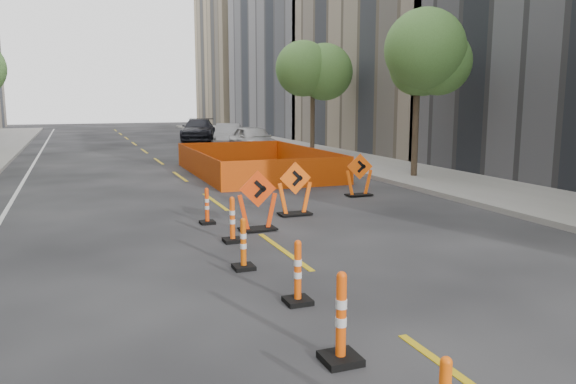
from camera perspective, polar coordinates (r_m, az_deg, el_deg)
name	(u,v)px	position (r m, az deg, el deg)	size (l,w,h in m)	color
ground_plane	(383,322)	(8.19, 9.59, -12.89)	(140.00, 140.00, 0.00)	black
sidewalk_right	(427,177)	(22.76, 13.91, 1.54)	(4.00, 90.00, 0.15)	gray
bld_right_c	(429,35)	(37.02, 14.16, 15.22)	(12.00, 16.00, 14.00)	gray
bld_right_d	(321,19)	(51.63, 3.37, 17.10)	(12.00, 18.00, 20.00)	gray
bld_right_e	(257,57)	(68.55, -3.14, 13.52)	(12.00, 14.00, 16.00)	tan
tree_r_b	(418,60)	(22.26, 13.07, 12.89)	(2.80, 2.80, 5.95)	#382B1E
tree_r_c	(313,72)	(31.08, 2.54, 12.07)	(2.80, 2.80, 5.95)	#382B1E
channelizer_2	(341,317)	(6.77, 5.41, -12.56)	(0.44, 0.44, 1.12)	#EA4D09
channelizer_3	(298,272)	(8.59, 1.00, -8.12)	(0.39, 0.39, 1.00)	#ED4F0A
channelizer_4	(243,244)	(10.32, -4.55, -5.25)	(0.38, 0.38, 0.96)	#DA5409
channelizer_5	(232,219)	(12.26, -5.67, -2.79)	(0.40, 0.40, 1.01)	#FF540A
channelizer_6	(207,206)	(14.14, -8.23, -1.41)	(0.36, 0.36, 0.91)	#FE440A
chevron_sign_left	(258,201)	(13.23, -3.12, -0.90)	(0.96, 0.58, 1.45)	#E63A09
chevron_sign_center	(295,189)	(14.98, 0.70, 0.34)	(0.96, 0.58, 1.45)	#FF590A
chevron_sign_right	(359,175)	(18.11, 7.24, 1.73)	(0.92, 0.55, 1.38)	#FF580A
safety_fence	(255,161)	(23.45, -3.38, 3.12)	(4.89, 8.33, 1.04)	#FF550D
parked_car_near	(253,139)	(32.29, -3.57, 5.35)	(1.89, 4.71, 1.60)	#B4B4B6
parked_car_mid	(228,135)	(37.73, -6.11, 5.80)	(1.56, 4.48, 1.48)	gray
parked_car_far	(198,130)	(43.03, -9.09, 6.28)	(2.28, 5.61, 1.63)	black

